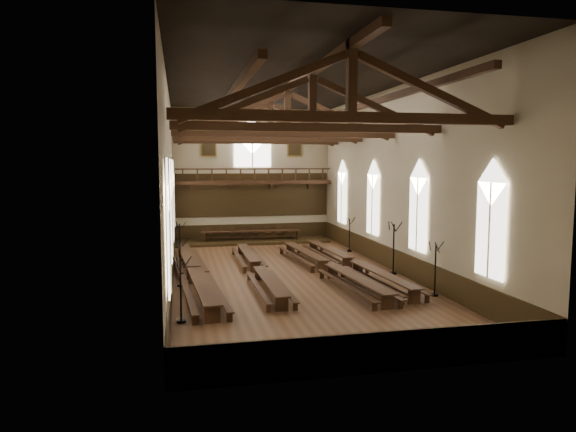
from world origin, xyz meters
The scene contains 21 objects.
ground centered at (0.00, 0.00, 0.00)m, with size 26.00×26.00×0.00m, color brown.
room_walls centered at (0.00, 0.00, 6.46)m, with size 26.00×26.00×26.00m.
wainscot_band centered at (0.00, 0.00, 0.60)m, with size 12.00×26.00×1.20m.
side_windows centered at (0.00, 0.00, 3.74)m, with size 11.85×19.80×4.50m.
end_window centered at (0.00, 12.90, 7.22)m, with size 2.80×0.12×3.80m.
minstrels_gallery centered at (0.00, 12.66, 3.91)m, with size 11.80×1.24×3.70m.
portraits centered at (0.00, 12.90, 7.10)m, with size 7.75×0.09×1.45m.
roof_trusses centered at (0.00, 0.00, 8.22)m, with size 11.70×25.70×2.80m.
refectory_row_a centered at (-4.90, -0.51, 0.56)m, with size 2.03×14.64×0.77m.
refectory_row_b centered at (-1.60, 0.03, 0.48)m, with size 1.35×13.60×0.66m.
refectory_row_c centered at (2.04, -0.47, 0.52)m, with size 1.98×14.11×0.71m.
refectory_row_d centered at (3.63, 0.11, 0.52)m, with size 1.85×14.08×0.71m.
dais centered at (-0.32, 11.40, 0.10)m, with size 11.40×2.89×0.19m, color #33230F.
high_table centered at (-0.32, 11.40, 0.79)m, with size 7.52×1.17×0.70m.
high_chairs centered at (-0.32, 12.13, 0.71)m, with size 6.74×0.45×0.96m.
candelabrum_left_near centered at (-5.55, -7.10, 0.76)m, with size 0.72×0.75×2.50m.
candelabrum_left_mid centered at (-5.55, -1.37, 0.72)m, with size 0.66×0.73×2.37m.
candelabrum_left_far centered at (-5.55, 5.26, 0.73)m, with size 0.67×0.74×2.40m.
candelabrum_right_near centered at (5.55, -5.54, 0.75)m, with size 0.72×0.73×2.46m.
candelabrum_right_mid centered at (5.55, -0.99, 0.87)m, with size 0.78×0.87×2.85m.
candelabrum_right_far centered at (5.55, 6.21, 0.70)m, with size 0.63×0.71×2.32m.
Camera 1 is at (-5.52, -26.11, 5.95)m, focal length 32.00 mm.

